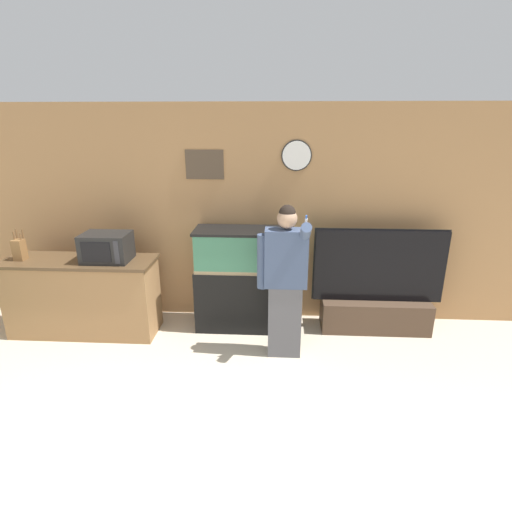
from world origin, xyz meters
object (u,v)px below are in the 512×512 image
tv_on_stand (376,301)px  person_standing (285,280)px  counter_island (84,296)px  knife_block (19,249)px  aquarium_on_stand (241,279)px  microwave (107,247)px

tv_on_stand → person_standing: person_standing is taller
counter_island → tv_on_stand: size_ratio=1.13×
knife_block → person_standing: person_standing is taller
counter_island → aquarium_on_stand: bearing=7.7°
tv_on_stand → person_standing: 1.35m
counter_island → microwave: size_ratio=3.35×
microwave → knife_block: (-0.99, -0.03, -0.03)m
microwave → person_standing: person_standing is taller
counter_island → knife_block: (-0.64, -0.04, 0.58)m
microwave → person_standing: size_ratio=0.31×
aquarium_on_stand → counter_island: bearing=-172.3°
counter_island → tv_on_stand: bearing=4.3°
counter_island → microwave: (0.36, -0.01, 0.61)m
person_standing → aquarium_on_stand: bearing=130.3°
microwave → knife_block: bearing=-178.5°
aquarium_on_stand → person_standing: size_ratio=0.75×
person_standing → counter_island: bearing=171.4°
counter_island → person_standing: (2.33, -0.35, 0.40)m
aquarium_on_stand → tv_on_stand: (1.61, 0.01, -0.25)m
counter_island → person_standing: size_ratio=1.05×
knife_block → person_standing: size_ratio=0.21×
counter_island → knife_block: size_ratio=5.02×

